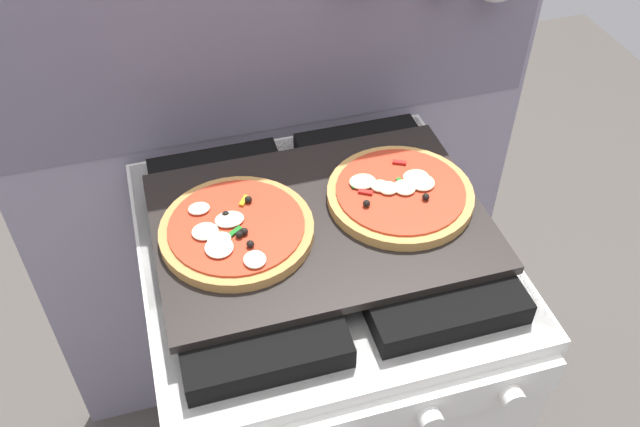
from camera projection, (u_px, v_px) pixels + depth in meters
The scene contains 5 objects.
kitchen_backsplash at pixel (278, 156), 1.45m from camera, with size 1.10×0.09×1.55m.
stove at pixel (320, 378), 1.45m from camera, with size 0.60×0.64×0.90m.
baking_tray at pixel (320, 221), 1.13m from camera, with size 0.54×0.38×0.02m, color black.
pizza_left at pixel (236, 232), 1.09m from camera, with size 0.25×0.25×0.03m.
pizza_right at pixel (400, 194), 1.16m from camera, with size 0.25×0.25×0.03m.
Camera 1 is at (-0.23, -0.78, 1.70)m, focal length 38.76 mm.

